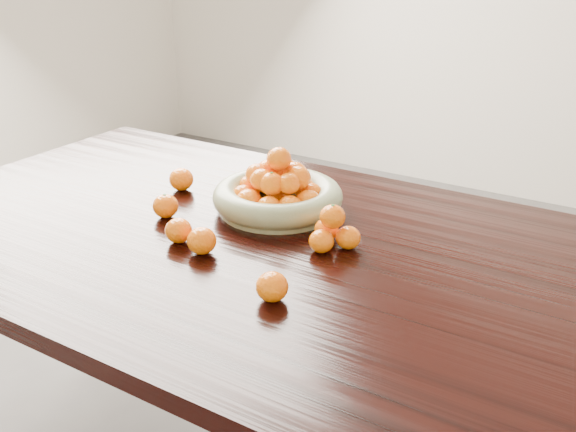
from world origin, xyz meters
The scene contains 8 objects.
dining_table centered at (0.00, 0.00, 0.66)m, with size 2.00×1.00×0.75m.
fruit_bowl centered at (-0.15, 0.15, 0.79)m, with size 0.31×0.31×0.16m.
orange_pyramid centered at (0.06, 0.05, 0.79)m, with size 0.11×0.11×0.10m.
loose_orange_0 centered at (-0.35, -0.02, 0.78)m, with size 0.06×0.06×0.06m, color orange.
loose_orange_1 centered at (-0.24, -0.11, 0.78)m, with size 0.06×0.06×0.05m, color orange.
loose_orange_2 centered at (-0.16, -0.12, 0.78)m, with size 0.06×0.06×0.06m, color orange.
loose_orange_3 centered at (-0.43, 0.14, 0.78)m, with size 0.06×0.06×0.06m, color orange.
loose_orange_4 centered at (0.07, -0.21, 0.78)m, with size 0.06×0.06×0.06m, color orange.
Camera 1 is at (0.62, -1.05, 1.36)m, focal length 40.00 mm.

